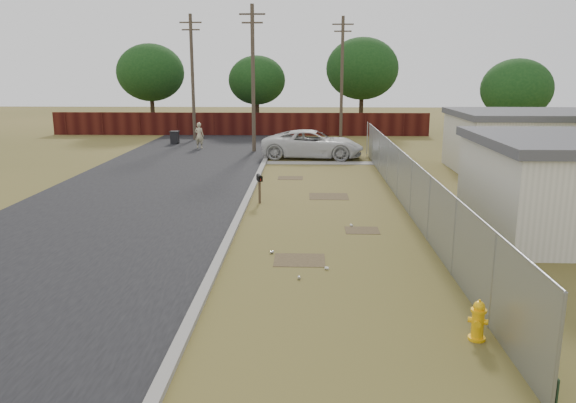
{
  "coord_description": "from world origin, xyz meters",
  "views": [
    {
      "loc": [
        -0.63,
        -19.64,
        5.1
      ],
      "look_at": [
        -1.2,
        -2.63,
        1.1
      ],
      "focal_mm": 35.0,
      "sensor_mm": 36.0,
      "label": 1
    }
  ],
  "objects_px": {
    "fire_hydrant": "(478,321)",
    "pickup_truck": "(313,144)",
    "pedestrian": "(199,135)",
    "mailbox": "(259,180)",
    "trash_bin": "(175,137)"
  },
  "relations": [
    {
      "from": "mailbox",
      "to": "pickup_truck",
      "type": "height_order",
      "value": "pickup_truck"
    },
    {
      "from": "fire_hydrant",
      "to": "trash_bin",
      "type": "xyz_separation_m",
      "value": [
        -12.63,
        29.08,
        0.08
      ]
    },
    {
      "from": "mailbox",
      "to": "trash_bin",
      "type": "bearing_deg",
      "value": 112.77
    },
    {
      "from": "fire_hydrant",
      "to": "mailbox",
      "type": "bearing_deg",
      "value": 114.56
    },
    {
      "from": "fire_hydrant",
      "to": "mailbox",
      "type": "distance_m",
      "value": 12.41
    },
    {
      "from": "mailbox",
      "to": "trash_bin",
      "type": "xyz_separation_m",
      "value": [
        -7.47,
        17.81,
        -0.44
      ]
    },
    {
      "from": "fire_hydrant",
      "to": "pickup_truck",
      "type": "xyz_separation_m",
      "value": [
        -2.97,
        22.96,
        0.44
      ]
    },
    {
      "from": "fire_hydrant",
      "to": "pedestrian",
      "type": "bearing_deg",
      "value": 111.27
    },
    {
      "from": "trash_bin",
      "to": "pedestrian",
      "type": "bearing_deg",
      "value": -45.97
    },
    {
      "from": "pickup_truck",
      "to": "mailbox",
      "type": "bearing_deg",
      "value": 174.51
    },
    {
      "from": "mailbox",
      "to": "fire_hydrant",
      "type": "bearing_deg",
      "value": -65.44
    },
    {
      "from": "pickup_truck",
      "to": "pedestrian",
      "type": "relative_size",
      "value": 3.44
    },
    {
      "from": "pedestrian",
      "to": "fire_hydrant",
      "type": "bearing_deg",
      "value": 126.35
    },
    {
      "from": "fire_hydrant",
      "to": "pickup_truck",
      "type": "bearing_deg",
      "value": 97.38
    },
    {
      "from": "trash_bin",
      "to": "fire_hydrant",
      "type": "bearing_deg",
      "value": -66.53
    }
  ]
}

